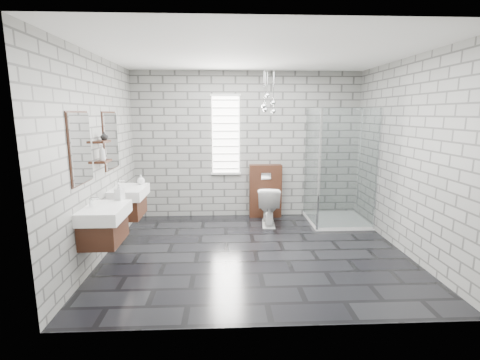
{
  "coord_description": "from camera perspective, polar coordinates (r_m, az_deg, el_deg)",
  "views": [
    {
      "loc": [
        -0.43,
        -4.68,
        1.94
      ],
      "look_at": [
        -0.2,
        0.35,
        0.97
      ],
      "focal_mm": 26.0,
      "sensor_mm": 36.0,
      "label": 1
    }
  ],
  "objects": [
    {
      "name": "floor",
      "position": [
        5.09,
        2.49,
        -11.67
      ],
      "size": [
        4.2,
        3.6,
        0.02
      ],
      "primitive_type": "cube",
      "color": "black",
      "rests_on": "ground"
    },
    {
      "name": "ceiling",
      "position": [
        4.77,
        2.78,
        20.13
      ],
      "size": [
        4.2,
        3.6,
        0.02
      ],
      "primitive_type": "cube",
      "color": "white",
      "rests_on": "wall_back"
    },
    {
      "name": "wall_back",
      "position": [
        6.54,
        1.18,
        5.68
      ],
      "size": [
        4.2,
        0.02,
        2.7
      ],
      "primitive_type": "cube",
      "color": "gray",
      "rests_on": "floor"
    },
    {
      "name": "wall_front",
      "position": [
        2.97,
        5.81,
        -0.71
      ],
      "size": [
        4.2,
        0.02,
        2.7
      ],
      "primitive_type": "cube",
      "color": "gray",
      "rests_on": "floor"
    },
    {
      "name": "wall_left",
      "position": [
        5.01,
        -22.21,
        3.28
      ],
      "size": [
        0.02,
        3.6,
        2.7
      ],
      "primitive_type": "cube",
      "color": "gray",
      "rests_on": "floor"
    },
    {
      "name": "wall_right",
      "position": [
        5.36,
        25.74,
        3.45
      ],
      "size": [
        0.02,
        3.6,
        2.7
      ],
      "primitive_type": "cube",
      "color": "gray",
      "rests_on": "floor"
    },
    {
      "name": "vanity_left",
      "position": [
        4.49,
        -21.81,
        -5.25
      ],
      "size": [
        0.47,
        0.7,
        1.57
      ],
      "color": "#3D1F12",
      "rests_on": "wall_left"
    },
    {
      "name": "vanity_right",
      "position": [
        5.5,
        -18.13,
        -2.12
      ],
      "size": [
        0.47,
        0.7,
        1.57
      ],
      "color": "#3D1F12",
      "rests_on": "wall_left"
    },
    {
      "name": "shelf_lower",
      "position": [
        4.94,
        -21.5,
        2.88
      ],
      "size": [
        0.14,
        0.3,
        0.03
      ],
      "primitive_type": "cube",
      "color": "#3D1F12",
      "rests_on": "wall_left"
    },
    {
      "name": "shelf_upper",
      "position": [
        4.92,
        -21.71,
        5.88
      ],
      "size": [
        0.14,
        0.3,
        0.03
      ],
      "primitive_type": "cube",
      "color": "#3D1F12",
      "rests_on": "wall_left"
    },
    {
      "name": "window",
      "position": [
        6.48,
        -2.36,
        7.4
      ],
      "size": [
        0.56,
        0.05,
        1.48
      ],
      "color": "white",
      "rests_on": "wall_back"
    },
    {
      "name": "cistern_panel",
      "position": [
        6.59,
        4.17,
        -1.79
      ],
      "size": [
        0.6,
        0.2,
        1.0
      ],
      "primitive_type": "cube",
      "color": "#3D1F12",
      "rests_on": "floor"
    },
    {
      "name": "flush_plate",
      "position": [
        6.43,
        4.32,
        0.61
      ],
      "size": [
        0.18,
        0.01,
        0.12
      ],
      "primitive_type": "cube",
      "color": "silver",
      "rests_on": "cistern_panel"
    },
    {
      "name": "shower_enclosure",
      "position": [
        6.34,
        15.21,
        -2.62
      ],
      "size": [
        1.0,
        1.0,
        2.03
      ],
      "color": "white",
      "rests_on": "floor"
    },
    {
      "name": "pendant_cluster",
      "position": [
        6.11,
        4.71,
        12.24
      ],
      "size": [
        0.27,
        0.22,
        0.77
      ],
      "color": "silver",
      "rests_on": "ceiling"
    },
    {
      "name": "toilet",
      "position": [
        6.17,
        4.66,
        -4.17
      ],
      "size": [
        0.44,
        0.7,
        0.69
      ],
      "primitive_type": "imported",
      "rotation": [
        0.0,
        0.0,
        3.06
      ],
      "color": "white",
      "rests_on": "floor"
    },
    {
      "name": "soap_bottle_a",
      "position": [
        4.71,
        -19.19,
        -1.81
      ],
      "size": [
        0.13,
        0.13,
        0.22
      ],
      "primitive_type": "imported",
      "rotation": [
        0.0,
        0.0,
        -0.35
      ],
      "color": "#B2B2B2",
      "rests_on": "vanity_left"
    },
    {
      "name": "soap_bottle_b",
      "position": [
        5.66,
        -15.95,
        0.09
      ],
      "size": [
        0.14,
        0.14,
        0.15
      ],
      "primitive_type": "imported",
      "rotation": [
        0.0,
        0.0,
        0.25
      ],
      "color": "#B2B2B2",
      "rests_on": "vanity_right"
    },
    {
      "name": "soap_bottle_c",
      "position": [
        4.88,
        -21.67,
        4.17
      ],
      "size": [
        0.1,
        0.1,
        0.21
      ],
      "primitive_type": "imported",
      "rotation": [
        0.0,
        0.0,
        -0.42
      ],
      "color": "#B2B2B2",
      "rests_on": "shelf_lower"
    },
    {
      "name": "vase",
      "position": [
        4.98,
        -21.38,
        6.75
      ],
      "size": [
        0.12,
        0.12,
        0.11
      ],
      "primitive_type": "imported",
      "rotation": [
        0.0,
        0.0,
        0.19
      ],
      "color": "#B2B2B2",
      "rests_on": "shelf_upper"
    }
  ]
}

